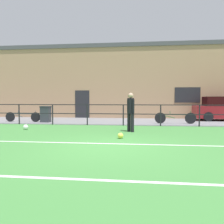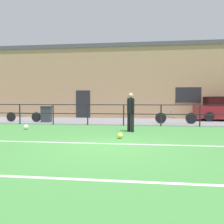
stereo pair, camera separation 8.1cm
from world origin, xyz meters
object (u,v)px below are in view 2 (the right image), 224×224
bicycle_parked_2 (176,118)px  soccer_ball_match (26,127)px  trash_bin_0 (46,114)px  soccer_ball_spare (120,136)px  bicycle_parked_1 (23,117)px  player_goalkeeper (131,110)px

bicycle_parked_2 → soccer_ball_match: bearing=-154.2°
soccer_ball_match → trash_bin_0: size_ratio=0.24×
soccer_ball_match → soccer_ball_spare: size_ratio=1.12×
soccer_ball_match → soccer_ball_spare: soccer_ball_match is taller
soccer_ball_spare → bicycle_parked_1: (-6.64, 5.61, 0.23)m
trash_bin_0 → soccer_ball_spare: bearing=-47.4°
player_goalkeeper → soccer_ball_spare: (-0.28, -1.91, -0.87)m
bicycle_parked_2 → soccer_ball_spare: bearing=-115.5°
soccer_ball_match → trash_bin_0: (-0.46, 3.53, 0.40)m
player_goalkeeper → soccer_ball_spare: 2.11m
player_goalkeeper → bicycle_parked_2: bearing=-72.7°
player_goalkeeper → soccer_ball_spare: player_goalkeeper is taller
player_goalkeeper → bicycle_parked_2: player_goalkeeper is taller
soccer_ball_spare → trash_bin_0: bearing=132.6°
soccer_ball_match → bicycle_parked_2: size_ratio=0.10×
trash_bin_0 → soccer_ball_match: bearing=-82.6°
player_goalkeeper → soccer_ball_match: (-4.95, 0.15, -0.85)m
bicycle_parked_1 → bicycle_parked_2: 9.32m
bicycle_parked_2 → trash_bin_0: bearing=-179.8°
bicycle_parked_2 → trash_bin_0: (-7.81, -0.03, 0.17)m
soccer_ball_spare → trash_bin_0: trash_bin_0 is taller
soccer_ball_spare → bicycle_parked_2: bicycle_parked_2 is taller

